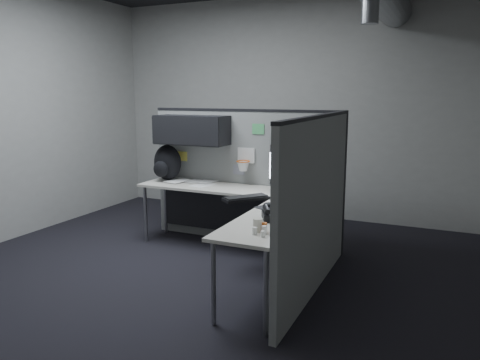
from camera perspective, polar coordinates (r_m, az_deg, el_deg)
The scene contains 12 objects.
room at distance 4.18m, azimuth 1.56°, elevation 14.39°, with size 5.62×5.62×3.22m.
partition_back at distance 5.68m, azimuth -1.24°, elevation 2.26°, with size 2.44×0.42×1.63m.
partition_right at distance 4.31m, azimuth 9.27°, elevation -2.97°, with size 0.07×2.23×1.63m.
desk at distance 5.11m, azimuth 0.26°, elevation -3.05°, with size 2.31×2.11×0.73m.
monitor at distance 5.06m, azimuth 7.02°, elevation 1.22°, with size 0.65×0.65×0.53m.
keyboard at distance 4.82m, azimuth 0.72°, elevation -2.22°, with size 0.44×0.48×0.04m.
mouse at distance 4.52m, azimuth 3.55°, elevation -3.15°, with size 0.27×0.29×0.05m.
phone at distance 4.10m, azimuth 4.24°, elevation -4.24°, with size 0.30×0.31×0.11m.
bottles at distance 3.68m, azimuth 2.70°, elevation -6.11°, with size 0.13×0.17×0.08m.
cup at distance 3.74m, azimuth 2.18°, elevation -5.51°, with size 0.08×0.08×0.11m, color beige.
papers at distance 5.82m, azimuth -5.91°, elevation -0.18°, with size 0.73×0.54×0.01m.
backpack at distance 5.95m, azimuth -8.90°, elevation 2.04°, with size 0.44×0.43×0.45m.
Camera 1 is at (2.17, -3.84, 1.82)m, focal length 35.00 mm.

